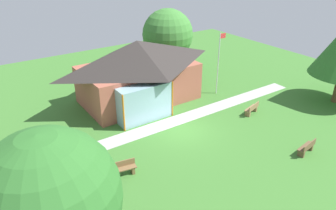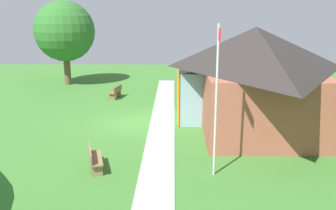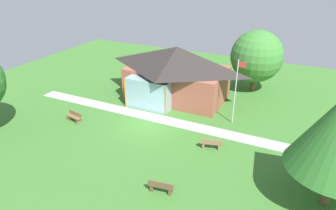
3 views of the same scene
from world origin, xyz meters
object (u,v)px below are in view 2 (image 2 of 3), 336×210
at_px(tree_lawn_corner, 65,31).
at_px(bench_mid_left, 116,92).
at_px(bench_mid_right, 94,160).
at_px(pavilion, 250,74).
at_px(flagpole, 217,95).

bearing_deg(tree_lawn_corner, bench_mid_left, 44.51).
height_order(bench_mid_right, tree_lawn_corner, tree_lawn_corner).
height_order(pavilion, bench_mid_right, pavilion).
distance_m(pavilion, bench_mid_left, 9.95).
bearing_deg(flagpole, bench_mid_right, -94.93).
relative_size(pavilion, tree_lawn_corner, 1.50).
relative_size(flagpole, bench_mid_left, 3.45).
bearing_deg(flagpole, pavilion, 158.43).
distance_m(bench_mid_left, tree_lawn_corner, 7.73).
distance_m(bench_mid_right, tree_lawn_corner, 17.67).
relative_size(pavilion, bench_mid_left, 6.40).
distance_m(flagpole, tree_lawn_corner, 19.53).
distance_m(flagpole, bench_mid_left, 13.31).
bearing_deg(pavilion, bench_mid_left, -125.17).
height_order(pavilion, bench_mid_left, pavilion).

